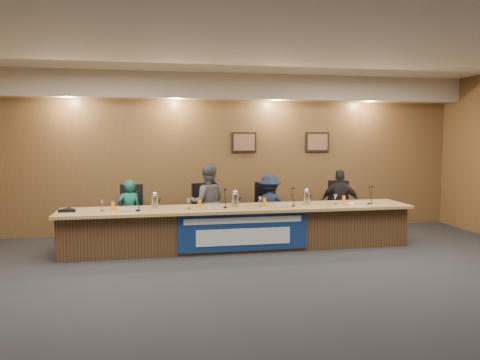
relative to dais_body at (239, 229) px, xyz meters
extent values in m
plane|color=black|center=(0.00, -2.40, -0.35)|extent=(10.00, 10.00, 0.00)
cube|color=silver|center=(0.00, -2.40, 2.85)|extent=(10.00, 8.00, 0.04)
cube|color=brown|center=(0.00, 1.60, 1.25)|extent=(10.00, 0.04, 3.20)
cube|color=beige|center=(0.00, 1.35, 2.60)|extent=(10.00, 0.50, 0.50)
cube|color=#4C321E|center=(0.00, 0.00, 0.00)|extent=(6.00, 0.80, 0.70)
cube|color=#A7814D|center=(0.00, -0.05, 0.38)|extent=(6.10, 0.95, 0.05)
cube|color=navy|center=(0.00, -0.41, 0.03)|extent=(2.20, 0.02, 0.65)
cube|color=silver|center=(0.00, -0.43, 0.23)|extent=(2.00, 0.01, 0.10)
cube|color=silver|center=(0.00, -0.43, -0.05)|extent=(1.60, 0.01, 0.28)
cube|color=black|center=(0.40, 1.57, 1.50)|extent=(0.52, 0.04, 0.42)
cube|color=black|center=(2.00, 1.57, 1.50)|extent=(0.52, 0.04, 0.42)
imported|color=#11584E|center=(-1.91, 0.69, 0.24)|extent=(0.47, 0.34, 1.19)
imported|color=#505055|center=(-0.47, 0.69, 0.38)|extent=(0.74, 0.60, 1.46)
imported|color=#101C35|center=(0.73, 0.69, 0.27)|extent=(0.85, 0.55, 1.24)
imported|color=black|center=(2.17, 0.69, 0.31)|extent=(0.84, 0.58, 1.32)
cube|color=black|center=(-1.91, 0.79, 0.13)|extent=(0.55, 0.55, 0.08)
cube|color=black|center=(-0.47, 0.79, 0.13)|extent=(0.61, 0.61, 0.08)
cube|color=black|center=(0.73, 0.79, 0.13)|extent=(0.50, 0.50, 0.08)
cube|color=black|center=(2.17, 0.79, 0.13)|extent=(0.63, 0.63, 0.08)
cube|color=white|center=(-1.92, -0.28, 0.45)|extent=(0.24, 0.08, 0.10)
cylinder|color=black|center=(-1.73, -0.17, 0.41)|extent=(0.07, 0.07, 0.02)
cylinder|color=orange|center=(-2.14, -0.07, 0.47)|extent=(0.06, 0.06, 0.15)
cylinder|color=silver|center=(-2.31, -0.07, 0.49)|extent=(0.08, 0.08, 0.18)
cube|color=white|center=(-0.45, -0.31, 0.45)|extent=(0.24, 0.08, 0.10)
cylinder|color=black|center=(-0.27, -0.12, 0.41)|extent=(0.07, 0.07, 0.02)
cylinder|color=orange|center=(-0.70, -0.10, 0.47)|extent=(0.06, 0.06, 0.15)
cylinder|color=silver|center=(-0.89, -0.12, 0.49)|extent=(0.08, 0.08, 0.18)
cube|color=white|center=(0.74, -0.33, 0.45)|extent=(0.24, 0.08, 0.10)
cylinder|color=black|center=(0.92, -0.16, 0.41)|extent=(0.07, 0.07, 0.02)
cylinder|color=orange|center=(0.44, -0.06, 0.47)|extent=(0.06, 0.06, 0.15)
cylinder|color=silver|center=(0.35, -0.11, 0.49)|extent=(0.08, 0.08, 0.18)
cube|color=white|center=(2.15, -0.26, 0.45)|extent=(0.24, 0.08, 0.10)
cylinder|color=black|center=(2.38, -0.15, 0.41)|extent=(0.07, 0.07, 0.02)
cylinder|color=orange|center=(1.92, -0.07, 0.47)|extent=(0.06, 0.06, 0.15)
cylinder|color=silver|center=(1.76, -0.06, 0.49)|extent=(0.08, 0.08, 0.18)
cylinder|color=silver|center=(-1.45, 0.06, 0.51)|extent=(0.13, 0.13, 0.22)
cylinder|color=silver|center=(-0.08, -0.05, 0.52)|extent=(0.13, 0.13, 0.23)
cylinder|color=silver|center=(1.24, 0.01, 0.51)|extent=(0.12, 0.12, 0.23)
cylinder|color=black|center=(-2.85, -0.04, 0.43)|extent=(0.32, 0.32, 0.05)
cube|color=white|center=(2.15, -0.11, 0.40)|extent=(0.26, 0.33, 0.01)
camera|label=1|loc=(-1.50, -7.97, 1.64)|focal=35.00mm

